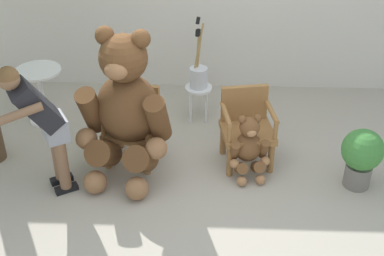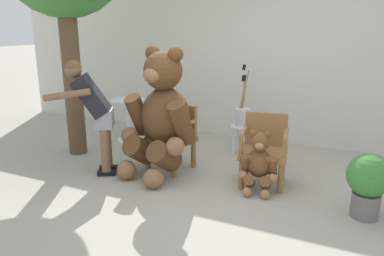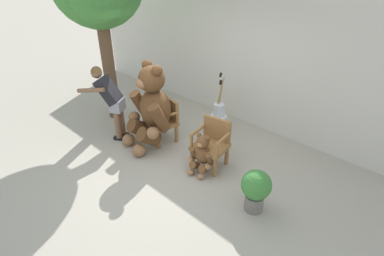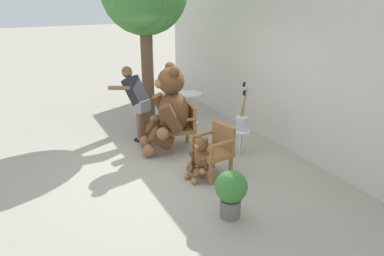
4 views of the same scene
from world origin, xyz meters
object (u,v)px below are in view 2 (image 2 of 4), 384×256
wooden_chair_right (264,147)px  teddy_bear_small (259,162)px  round_side_table (128,115)px  potted_plant (368,181)px  teddy_bear_large (161,113)px  wooden_chair_left (173,135)px  white_stool (242,132)px  person_visitor (93,107)px  brush_bucket (243,114)px

wooden_chair_right → teddy_bear_small: bearing=-86.5°
round_side_table → potted_plant: size_ratio=1.06×
round_side_table → potted_plant: bearing=-17.7°
teddy_bear_small → round_side_table: teddy_bear_small is taller
teddy_bear_large → potted_plant: 2.51m
wooden_chair_left → wooden_chair_right: bearing=0.0°
potted_plant → wooden_chair_left: bearing=170.1°
teddy_bear_large → white_stool: (0.73, 1.14, -0.46)m
teddy_bear_large → round_side_table: size_ratio=2.31×
wooden_chair_right → person_visitor: size_ratio=0.57×
white_stool → round_side_table: round_side_table is taller
wooden_chair_right → teddy_bear_small: 0.30m
brush_bucket → potted_plant: bearing=-36.7°
teddy_bear_small → brush_bucket: (-0.58, 1.15, 0.27)m
teddy_bear_large → round_side_table: 1.64m
teddy_bear_large → round_side_table: bearing=140.2°
wooden_chair_left → brush_bucket: size_ratio=0.95×
wooden_chair_right → round_side_table: (-2.52, 0.75, -0.01)m
teddy_bear_large → white_stool: bearing=57.2°
wooden_chair_right → teddy_bear_large: size_ratio=0.52×
wooden_chair_right → teddy_bear_large: 1.37m
wooden_chair_left → teddy_bear_small: (1.28, -0.28, -0.10)m
person_visitor → round_side_table: 1.54m
teddy_bear_small → white_stool: teddy_bear_small is taller
wooden_chair_right → teddy_bear_small: size_ratio=1.16×
teddy_bear_large → teddy_bear_small: (1.31, -0.01, -0.45)m
wooden_chair_left → teddy_bear_small: bearing=-12.3°
wooden_chair_left → round_side_table: (-1.26, 0.75, -0.01)m
brush_bucket → round_side_table: size_ratio=1.26×
round_side_table → brush_bucket: bearing=3.5°
wooden_chair_right → brush_bucket: 1.05m
wooden_chair_left → potted_plant: 2.48m
brush_bucket → white_stool: bearing=-66.6°
wooden_chair_left → potted_plant: size_ratio=1.26×
brush_bucket → potted_plant: (1.74, -1.30, -0.24)m
potted_plant → brush_bucket: bearing=143.3°
wooden_chair_left → white_stool: size_ratio=1.87×
teddy_bear_small → wooden_chair_right: bearing=93.5°
white_stool → potted_plant: potted_plant is taller
wooden_chair_right → potted_plant: wooden_chair_right is taller
white_stool → round_side_table: size_ratio=0.64×
teddy_bear_small → round_side_table: 2.74m
person_visitor → potted_plant: bearing=3.8°
wooden_chair_right → white_stool: size_ratio=1.87×
white_stool → brush_bucket: (-0.00, 0.00, 0.28)m
wooden_chair_left → round_side_table: bearing=149.1°
person_visitor → white_stool: bearing=45.0°
white_stool → potted_plant: (1.74, -1.30, 0.04)m
wooden_chair_left → round_side_table: size_ratio=1.19×
brush_bucket → teddy_bear_small: bearing=-63.4°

